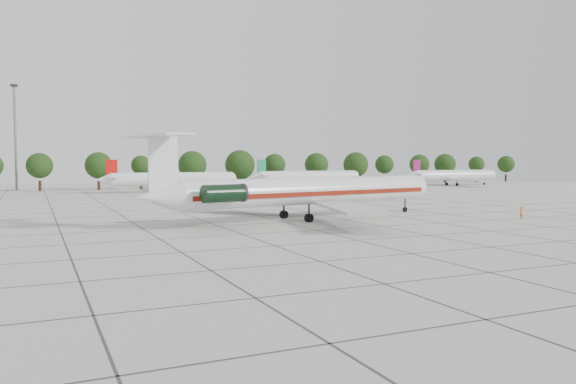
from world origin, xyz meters
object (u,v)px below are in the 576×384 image
Objects in this scene: main_airliner at (300,191)px; floodlight_mast at (15,131)px; ground_crew at (521,213)px; bg_airliner_d at (308,177)px; bg_airliner_e at (454,175)px; bg_airliner_c at (172,179)px.

floodlight_mast is (-32.87, 90.23, 10.80)m from main_airliner.
ground_crew is 0.06× the size of bg_airliner_d.
bg_airliner_e is (56.38, 76.81, 2.13)m from ground_crew.
bg_airliner_d is (11.93, 81.81, 2.13)m from ground_crew.
ground_crew is 95.31m from bg_airliner_e.
bg_airliner_d is at bearing -15.23° from floodlight_mast.
bg_airliner_d is 1.11× the size of floodlight_mast.
ground_crew is at bearing -60.21° from floodlight_mast.
bg_airliner_e is at bearing -152.80° from ground_crew.
floodlight_mast is at bearing 164.77° from bg_airliner_d.
bg_airliner_d is at bearing 7.62° from bg_airliner_c.
main_airliner is at bearing -89.71° from bg_airliner_c.
bg_airliner_c and bg_airliner_d have the same top height.
bg_airliner_c reaches higher than ground_crew.
bg_airliner_c is (-25.15, 76.86, 2.13)m from ground_crew.
floodlight_mast reaches higher than bg_airliner_e.
main_airliner reaches higher than bg_airliner_d.
main_airliner is 80.19m from bg_airliner_d.
bg_airliner_c is at bearing -36.32° from floodlight_mast.
bg_airliner_d is (36.74, 71.27, -0.58)m from main_airliner.
bg_airliner_c is 41.95m from floodlight_mast.
main_airliner is 27.09m from ground_crew.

